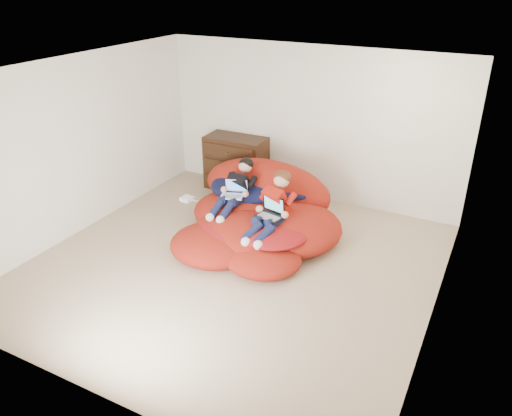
{
  "coord_description": "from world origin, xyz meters",
  "views": [
    {
      "loc": [
        2.82,
        -4.83,
        3.55
      ],
      "look_at": [
        0.13,
        0.38,
        0.7
      ],
      "focal_mm": 35.0,
      "sensor_mm": 36.0,
      "label": 1
    }
  ],
  "objects_px": {
    "beanbag_pile": "(259,215)",
    "younger_boy": "(273,205)",
    "laptop_black": "(271,211)",
    "older_boy": "(237,187)",
    "dresser": "(236,163)",
    "laptop_white": "(234,191)"
  },
  "relations": [
    {
      "from": "dresser",
      "to": "older_boy",
      "type": "xyz_separation_m",
      "value": [
        0.74,
        -1.28,
        0.19
      ]
    },
    {
      "from": "beanbag_pile",
      "to": "laptop_white",
      "type": "height_order",
      "value": "beanbag_pile"
    },
    {
      "from": "beanbag_pile",
      "to": "younger_boy",
      "type": "relative_size",
      "value": 2.32
    },
    {
      "from": "laptop_white",
      "to": "older_boy",
      "type": "bearing_deg",
      "value": 90.0
    },
    {
      "from": "older_boy",
      "to": "laptop_black",
      "type": "distance_m",
      "value": 0.79
    },
    {
      "from": "younger_boy",
      "to": "beanbag_pile",
      "type": "bearing_deg",
      "value": 142.52
    },
    {
      "from": "beanbag_pile",
      "to": "older_boy",
      "type": "height_order",
      "value": "older_boy"
    },
    {
      "from": "dresser",
      "to": "beanbag_pile",
      "type": "height_order",
      "value": "dresser"
    },
    {
      "from": "beanbag_pile",
      "to": "older_boy",
      "type": "bearing_deg",
      "value": -177.12
    },
    {
      "from": "laptop_black",
      "to": "beanbag_pile",
      "type": "bearing_deg",
      "value": 136.49
    },
    {
      "from": "younger_boy",
      "to": "older_boy",
      "type": "bearing_deg",
      "value": 159.91
    },
    {
      "from": "laptop_black",
      "to": "younger_boy",
      "type": "bearing_deg",
      "value": 90.0
    },
    {
      "from": "older_boy",
      "to": "laptop_white",
      "type": "height_order",
      "value": "older_boy"
    },
    {
      "from": "dresser",
      "to": "younger_boy",
      "type": "bearing_deg",
      "value": -46.63
    },
    {
      "from": "dresser",
      "to": "younger_boy",
      "type": "relative_size",
      "value": 0.97
    },
    {
      "from": "laptop_white",
      "to": "laptop_black",
      "type": "height_order",
      "value": "laptop_white"
    },
    {
      "from": "beanbag_pile",
      "to": "laptop_black",
      "type": "relative_size",
      "value": 6.31
    },
    {
      "from": "beanbag_pile",
      "to": "older_boy",
      "type": "xyz_separation_m",
      "value": [
        -0.35,
        -0.02,
        0.39
      ]
    },
    {
      "from": "older_boy",
      "to": "younger_boy",
      "type": "height_order",
      "value": "younger_boy"
    },
    {
      "from": "dresser",
      "to": "older_boy",
      "type": "distance_m",
      "value": 1.49
    },
    {
      "from": "older_boy",
      "to": "laptop_black",
      "type": "height_order",
      "value": "older_boy"
    },
    {
      "from": "laptop_white",
      "to": "younger_boy",
      "type": "bearing_deg",
      "value": -13.93
    }
  ]
}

